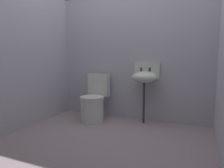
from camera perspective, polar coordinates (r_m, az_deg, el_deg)
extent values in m
cube|color=gray|center=(2.70, -2.43, -16.45)|extent=(3.04, 2.60, 0.08)
cube|color=#B1AEBC|center=(3.55, 5.71, 7.59)|extent=(3.04, 0.10, 2.14)
cube|color=#B3B1BF|center=(3.39, -23.27, 7.08)|extent=(0.10, 2.40, 2.14)
cylinder|color=silver|center=(3.42, -5.59, -7.33)|extent=(0.41, 0.41, 0.38)
cylinder|color=silver|center=(3.37, -5.64, -3.87)|extent=(0.43, 0.43, 0.04)
cube|color=silver|center=(3.61, -3.68, -0.22)|extent=(0.37, 0.21, 0.40)
cylinder|color=#323239|center=(3.32, 8.96, -5.35)|extent=(0.04, 0.04, 0.66)
ellipsoid|color=silver|center=(3.25, 9.10, 1.90)|extent=(0.40, 0.32, 0.18)
cube|color=silver|center=(3.40, 9.83, 3.80)|extent=(0.42, 0.04, 0.28)
cylinder|color=#323239|center=(3.32, 8.23, 4.09)|extent=(0.04, 0.04, 0.06)
cylinder|color=#323239|center=(3.29, 10.59, 4.02)|extent=(0.04, 0.04, 0.06)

